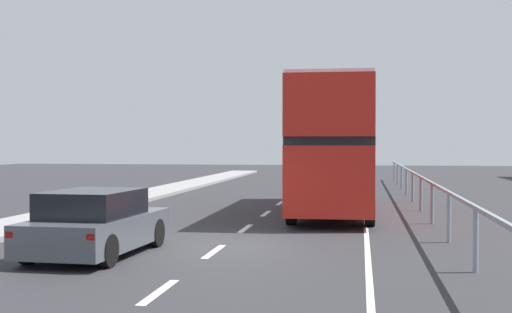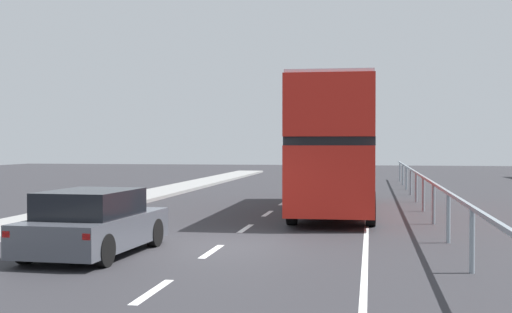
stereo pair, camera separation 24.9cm
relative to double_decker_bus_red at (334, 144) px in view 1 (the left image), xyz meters
The scene contains 5 objects.
ground_plane 8.92m from the double_decker_bus_red, 105.13° to the right, with size 73.66×120.00×0.10m, color #2C2B30.
lane_paint_markings 2.33m from the double_decker_bus_red, 152.45° to the left, with size 3.45×46.00×0.01m.
bridge_side_railing 3.35m from the double_decker_bus_red, 13.15° to the left, with size 0.10×42.00×1.23m.
double_decker_bus_red is the anchor object (origin of this frame).
hatchback_car_near 11.12m from the double_decker_bus_red, 114.70° to the right, with size 2.02×4.14×1.38m.
Camera 1 is at (3.16, -15.27, 2.35)m, focal length 47.73 mm.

